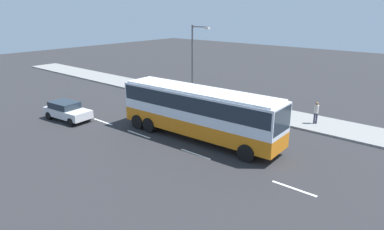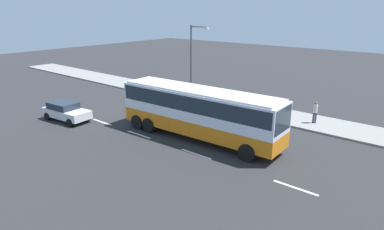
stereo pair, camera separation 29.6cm
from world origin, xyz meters
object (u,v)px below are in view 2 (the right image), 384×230
at_px(car_silver_hatch, 66,111).
at_px(pedestrian_near_curb, 315,111).
at_px(coach_bus, 199,108).
at_px(street_lamp, 193,58).

relative_size(car_silver_hatch, pedestrian_near_curb, 2.50).
bearing_deg(pedestrian_near_curb, coach_bus, 123.20).
height_order(coach_bus, street_lamp, street_lamp).
bearing_deg(coach_bus, pedestrian_near_curb, 55.11).
distance_m(pedestrian_near_curb, street_lamp, 12.03).
bearing_deg(car_silver_hatch, coach_bus, 13.03).
height_order(coach_bus, pedestrian_near_curb, coach_bus).
relative_size(car_silver_hatch, street_lamp, 0.60).
bearing_deg(car_silver_hatch, street_lamp, 61.32).
bearing_deg(coach_bus, street_lamp, 129.63).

